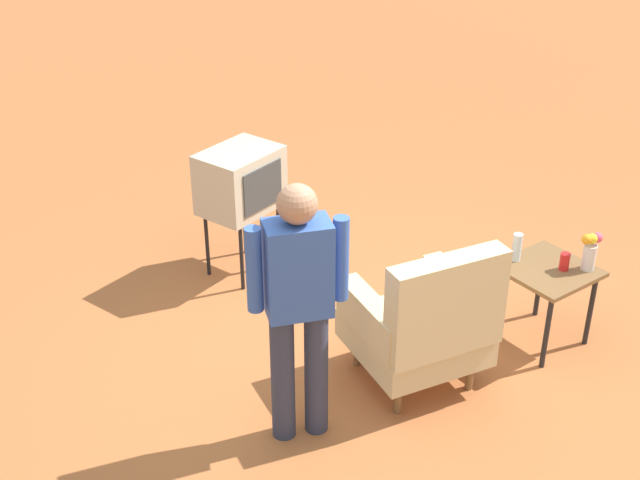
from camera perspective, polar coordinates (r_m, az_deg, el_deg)
name	(u,v)px	position (r m, az deg, el deg)	size (l,w,h in m)	color
ground_plane	(373,370)	(5.69, 3.64, -8.78)	(60.00, 60.00, 0.00)	#AD6033
armchair	(424,321)	(5.30, 7.07, -5.50)	(0.89, 0.91, 1.06)	brown
side_table	(547,279)	(5.89, 15.13, -2.54)	(0.56, 0.56, 0.58)	black
tv_on_stand	(241,181)	(6.42, -5.40, 3.98)	(0.70, 0.59, 1.03)	black
person_standing	(298,300)	(4.66, -1.47, -4.09)	(0.54, 0.34, 1.64)	#2D3347
soda_can_red	(565,261)	(5.83, 16.22, -1.41)	(0.07, 0.07, 0.12)	red
bottle_short_clear	(517,247)	(5.84, 13.18, -0.48)	(0.06, 0.06, 0.20)	silver
flower_vase	(590,250)	(5.84, 17.83, -0.62)	(0.14, 0.10, 0.27)	silver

